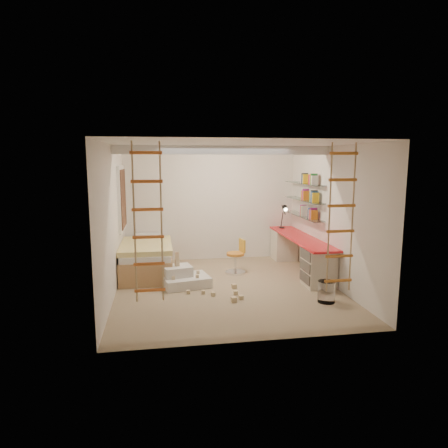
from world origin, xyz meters
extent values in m
plane|color=#978561|center=(0.00, 0.00, 0.00)|extent=(4.50, 4.50, 0.00)
cube|color=white|center=(0.00, 0.30, 2.52)|extent=(4.00, 0.18, 0.16)
cube|color=white|center=(-1.97, 1.50, 1.55)|extent=(0.06, 1.15, 1.35)
cube|color=#4C2D1E|center=(-1.93, 1.50, 1.55)|extent=(0.02, 1.00, 1.20)
cylinder|color=white|center=(1.51, -1.02, 0.18)|extent=(0.29, 0.29, 0.36)
cube|color=red|center=(1.72, 0.83, 0.73)|extent=(0.55, 2.80, 0.04)
cube|color=beige|center=(1.72, 1.93, 0.35)|extent=(0.52, 0.55, 0.71)
cube|color=beige|center=(1.72, -0.17, 0.35)|extent=(0.52, 0.55, 0.71)
cube|color=#4C4742|center=(1.45, -0.17, 0.61)|extent=(0.02, 0.50, 0.18)
cube|color=#4C4742|center=(1.45, -0.17, 0.39)|extent=(0.02, 0.50, 0.18)
cube|color=#4C4742|center=(1.45, -0.17, 0.17)|extent=(0.02, 0.50, 0.18)
cube|color=white|center=(1.87, 1.13, 1.15)|extent=(0.25, 1.80, 0.01)
cube|color=white|center=(1.87, 1.13, 1.50)|extent=(0.25, 1.80, 0.01)
cube|color=white|center=(1.87, 1.13, 1.85)|extent=(0.25, 1.80, 0.01)
cube|color=#AD7F51|center=(-1.48, 1.23, 0.23)|extent=(1.00, 2.00, 0.45)
cube|color=white|center=(-1.48, 1.23, 0.51)|extent=(0.95, 1.95, 0.12)
cube|color=yellow|center=(-1.48, 1.08, 0.62)|extent=(1.02, 1.60, 0.10)
cube|color=white|center=(-1.48, 2.03, 0.63)|extent=(0.55, 0.35, 0.12)
cylinder|color=black|center=(1.67, 1.98, 0.76)|extent=(0.14, 0.14, 0.02)
cylinder|color=black|center=(1.67, 1.98, 0.95)|extent=(0.02, 0.15, 0.36)
cylinder|color=black|center=(1.67, 1.88, 1.20)|extent=(0.02, 0.27, 0.20)
cone|color=black|center=(1.67, 1.76, 1.25)|extent=(0.12, 0.14, 0.15)
cylinder|color=#FFEABF|center=(1.67, 1.72, 1.22)|extent=(0.08, 0.04, 0.08)
cylinder|color=orange|center=(0.34, 0.91, 0.42)|extent=(0.43, 0.43, 0.05)
cube|color=gold|center=(0.49, 0.93, 0.58)|extent=(0.09, 0.28, 0.27)
cylinder|color=silver|center=(0.34, 0.91, 0.23)|extent=(0.05, 0.05, 0.37)
cylinder|color=silver|center=(0.34, 0.91, 0.02)|extent=(0.49, 0.49, 0.04)
cube|color=silver|center=(-0.74, 0.24, 0.09)|extent=(0.95, 0.81, 0.19)
cube|color=silver|center=(-0.89, 0.31, 0.28)|extent=(0.59, 0.51, 0.19)
cube|color=#CCB284|center=(-0.89, 0.31, 0.41)|extent=(0.09, 0.09, 0.08)
cube|color=#CCB284|center=(-0.89, 0.31, 0.49)|extent=(0.08, 0.08, 0.07)
cube|color=#CCB284|center=(-0.89, 0.31, 0.58)|extent=(0.07, 0.07, 0.12)
cube|color=#CCB284|center=(-0.54, 0.10, 0.22)|extent=(0.06, 0.06, 0.06)
cube|color=#CCB284|center=(-0.50, 0.36, 0.22)|extent=(0.06, 0.06, 0.06)
cube|color=#CCB284|center=(-0.98, 0.07, 0.22)|extent=(0.06, 0.06, 0.06)
cube|color=#CCB284|center=(-0.01, -0.77, 0.04)|extent=(0.07, 0.07, 0.07)
cube|color=#CCB284|center=(0.13, -0.66, 0.04)|extent=(0.07, 0.07, 0.07)
cube|color=#CCB284|center=(-0.31, -0.42, 0.04)|extent=(0.07, 0.07, 0.07)
cube|color=#CCB284|center=(0.13, -0.07, 0.04)|extent=(0.07, 0.07, 0.07)
cube|color=#CCB284|center=(0.09, -0.42, 0.04)|extent=(0.07, 0.07, 0.07)
cube|color=#CCB284|center=(-0.47, -0.28, 0.04)|extent=(0.07, 0.07, 0.07)
cube|color=#CCB284|center=(-0.31, -0.32, 0.04)|extent=(0.07, 0.07, 0.07)
cube|color=#CCB284|center=(-0.72, -0.23, 0.04)|extent=(0.07, 0.07, 0.07)
cube|color=orange|center=(1.87, 1.13, 1.27)|extent=(0.14, 0.70, 0.22)
cube|color=#8C1E7F|center=(1.87, 1.13, 1.62)|extent=(0.14, 0.64, 0.22)
cube|color=red|center=(1.87, 1.13, 1.97)|extent=(0.14, 0.64, 0.22)
camera|label=1|loc=(-1.20, -7.02, 2.33)|focal=32.00mm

